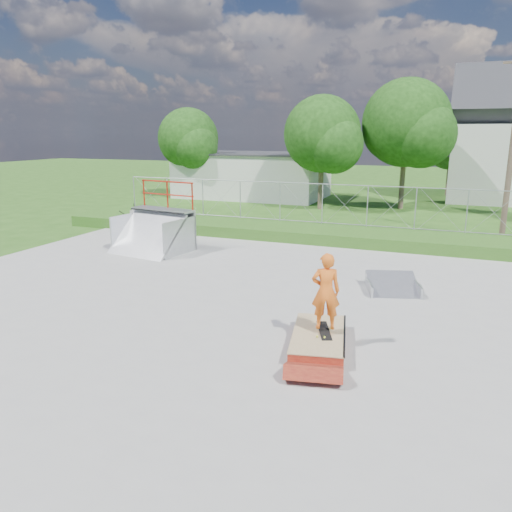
{
  "coord_description": "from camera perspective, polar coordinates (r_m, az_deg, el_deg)",
  "views": [
    {
      "loc": [
        5.4,
        -11.25,
        4.52
      ],
      "look_at": [
        0.36,
        1.52,
        1.1
      ],
      "focal_mm": 35.0,
      "sensor_mm": 36.0,
      "label": 1
    }
  ],
  "objects": [
    {
      "name": "quarter_pipe",
      "position": [
        19.42,
        -12.03,
        4.21
      ],
      "size": [
        2.96,
        2.61,
        2.65
      ],
      "primitive_type": null,
      "rotation": [
        0.0,
        0.0,
        -0.15
      ],
      "color": "#ACAEB5",
      "rests_on": "concrete_pad"
    },
    {
      "name": "ground",
      "position": [
        13.27,
        -3.87,
        -5.96
      ],
      "size": [
        120.0,
        120.0,
        0.0
      ],
      "primitive_type": "plane",
      "color": "#2B5418",
      "rests_on": "ground"
    },
    {
      "name": "skater",
      "position": [
        10.58,
        7.96,
        -4.39
      ],
      "size": [
        0.69,
        0.56,
        1.65
      ],
      "primitive_type": "imported",
      "rotation": [
        0.0,
        0.0,
        3.46
      ],
      "color": "orange",
      "rests_on": "grind_box"
    },
    {
      "name": "tree_back_mid",
      "position": [
        39.12,
        21.76,
        11.71
      ],
      "size": [
        4.08,
        3.84,
        5.7
      ],
      "color": "brown",
      "rests_on": "ground"
    },
    {
      "name": "tree_left_far",
      "position": [
        35.53,
        -7.53,
        12.92
      ],
      "size": [
        4.42,
        4.16,
        6.18
      ],
      "color": "brown",
      "rests_on": "ground"
    },
    {
      "name": "flat_bank_ramp",
      "position": [
        14.98,
        15.35,
        -3.23
      ],
      "size": [
        1.77,
        1.83,
        0.43
      ],
      "primitive_type": null,
      "rotation": [
        0.0,
        0.0,
        0.29
      ],
      "color": "#ACAEB5",
      "rests_on": "concrete_pad"
    },
    {
      "name": "tree_center",
      "position": [
        31.17,
        17.27,
        13.97
      ],
      "size": [
        5.44,
        5.12,
        7.6
      ],
      "color": "brown",
      "rests_on": "ground"
    },
    {
      "name": "tree_left_near",
      "position": [
        29.95,
        7.96,
        13.31
      ],
      "size": [
        4.76,
        4.48,
        6.65
      ],
      "color": "brown",
      "rests_on": "ground"
    },
    {
      "name": "utility_building_flat",
      "position": [
        35.97,
        -0.39,
        9.17
      ],
      "size": [
        10.0,
        6.0,
        3.0
      ],
      "primitive_type": "cube",
      "color": "silver",
      "rests_on": "ground"
    },
    {
      "name": "skateboard",
      "position": [
        10.87,
        7.81,
        -8.52
      ],
      "size": [
        0.52,
        0.82,
        0.13
      ],
      "primitive_type": "cube",
      "rotation": [
        0.14,
        0.0,
        0.41
      ],
      "color": "black",
      "rests_on": "grind_box"
    },
    {
      "name": "grass_berm",
      "position": [
        21.86,
        6.84,
        2.62
      ],
      "size": [
        24.0,
        3.0,
        0.5
      ],
      "primitive_type": "cube",
      "color": "#2B5418",
      "rests_on": "ground"
    },
    {
      "name": "chain_link_fence",
      "position": [
        22.62,
        7.58,
        5.94
      ],
      "size": [
        20.0,
        0.06,
        1.8
      ],
      "primitive_type": null,
      "color": "#A0A3A9",
      "rests_on": "grass_berm"
    },
    {
      "name": "concrete_stairs",
      "position": [
        24.66,
        -13.15,
        4.0
      ],
      "size": [
        1.5,
        1.6,
        0.8
      ],
      "primitive_type": null,
      "color": "#989795",
      "rests_on": "ground"
    },
    {
      "name": "grind_box",
      "position": [
        10.95,
        7.16,
        -9.53
      ],
      "size": [
        1.53,
        2.45,
        0.34
      ],
      "rotation": [
        0.0,
        0.0,
        0.2
      ],
      "color": "maroon",
      "rests_on": "concrete_pad"
    },
    {
      "name": "concrete_pad",
      "position": [
        13.26,
        -3.87,
        -5.88
      ],
      "size": [
        20.0,
        16.0,
        0.04
      ],
      "primitive_type": "cube",
      "color": "#989795",
      "rests_on": "ground"
    }
  ]
}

